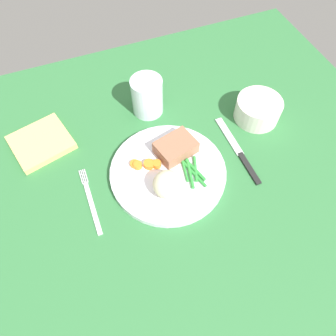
{
  "coord_description": "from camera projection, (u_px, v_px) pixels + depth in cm",
  "views": [
    {
      "loc": [
        -11.77,
        -37.41,
        63.75
      ],
      "look_at": [
        1.88,
        -2.7,
        4.6
      ],
      "focal_mm": 33.85,
      "sensor_mm": 36.0,
      "label": 1
    }
  ],
  "objects": [
    {
      "name": "water_glass",
      "position": [
        147.0,
        98.0,
        0.79
      ],
      "size": [
        7.81,
        7.81,
        9.77
      ],
      "color": "silver",
      "rests_on": "dining_table"
    },
    {
      "name": "dinner_plate",
      "position": [
        168.0,
        172.0,
        0.71
      ],
      "size": [
        26.1,
        26.1,
        1.6
      ],
      "primitive_type": "cylinder",
      "color": "white",
      "rests_on": "dining_table"
    },
    {
      "name": "dining_table",
      "position": [
        156.0,
        170.0,
        0.74
      ],
      "size": [
        120.0,
        90.0,
        2.0
      ],
      "color": "#2D6B38",
      "rests_on": "ground"
    },
    {
      "name": "carrot_slices",
      "position": [
        145.0,
        165.0,
        0.71
      ],
      "size": [
        6.47,
        4.06,
        1.25
      ],
      "color": "orange",
      "rests_on": "dinner_plate"
    },
    {
      "name": "mashed_potatoes",
      "position": [
        166.0,
        185.0,
        0.66
      ],
      "size": [
        6.31,
        6.57,
        5.19
      ],
      "primitive_type": "ellipsoid",
      "color": "beige",
      "rests_on": "dinner_plate"
    },
    {
      "name": "fork",
      "position": [
        91.0,
        201.0,
        0.68
      ],
      "size": [
        1.44,
        16.6,
        0.4
      ],
      "rotation": [
        0.0,
        0.0,
        -0.04
      ],
      "color": "silver",
      "rests_on": "dining_table"
    },
    {
      "name": "green_beans",
      "position": [
        192.0,
        171.0,
        0.7
      ],
      "size": [
        4.56,
        8.8,
        0.78
      ],
      "color": "#2D8C38",
      "rests_on": "dinner_plate"
    },
    {
      "name": "meat_portion",
      "position": [
        176.0,
        148.0,
        0.72
      ],
      "size": [
        10.04,
        8.43,
        3.31
      ],
      "primitive_type": "cube",
      "rotation": [
        0.0,
        0.0,
        0.25
      ],
      "color": "#936047",
      "rests_on": "dinner_plate"
    },
    {
      "name": "knife",
      "position": [
        238.0,
        151.0,
        0.75
      ],
      "size": [
        1.7,
        20.5,
        0.64
      ],
      "rotation": [
        0.0,
        0.0,
        0.07
      ],
      "color": "black",
      "rests_on": "dining_table"
    },
    {
      "name": "napkin",
      "position": [
        41.0,
        142.0,
        0.76
      ],
      "size": [
        15.75,
        15.12,
        1.59
      ],
      "primitive_type": "cube",
      "rotation": [
        0.0,
        0.0,
        0.26
      ],
      "color": "#DBBC6B",
      "rests_on": "dining_table"
    },
    {
      "name": "salad_bowl",
      "position": [
        258.0,
        109.0,
        0.79
      ],
      "size": [
        11.22,
        11.22,
        5.55
      ],
      "color": "silver",
      "rests_on": "dining_table"
    }
  ]
}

